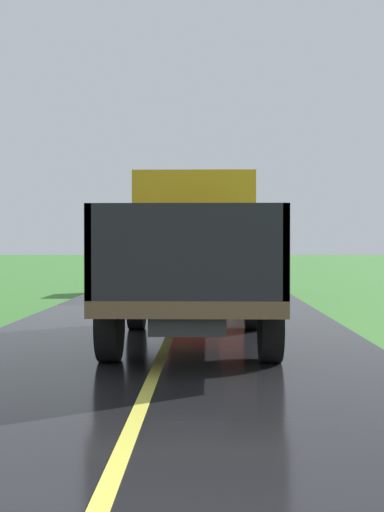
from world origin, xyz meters
The scene contains 2 objects.
banana_truck_near centered at (0.42, 9.15, 1.47)m, with size 2.38×5.82×2.80m.
banana_truck_far centered at (0.62, 20.47, 1.46)m, with size 2.38×5.81×2.80m.
Camera 1 is at (0.63, -2.11, 1.62)m, focal length 47.66 mm.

